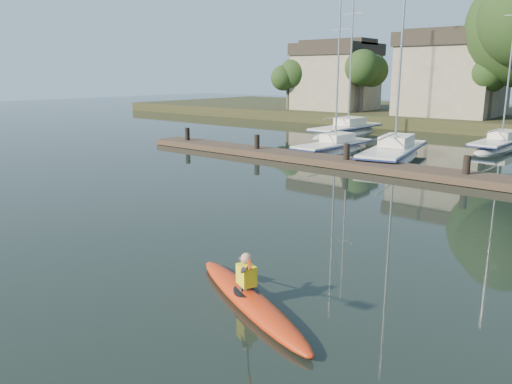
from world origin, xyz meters
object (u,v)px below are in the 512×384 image
Objects in this scene: sailboat_1 at (333,154)px; sailboat_2 at (393,162)px; kayak at (249,297)px; sailboat_5 at (346,136)px; dock at (401,170)px; sailboat_6 at (499,150)px.

sailboat_1 is 0.79× the size of sailboat_2.
kayak is 0.30× the size of sailboat_5.
dock is 16.26m from sailboat_5.
dock is at bearing 126.55° from kayak.
dock is 2.72× the size of sailboat_1.
sailboat_6 is at bearing 118.34° from kayak.
dock is 12.52m from sailboat_6.
sailboat_2 is at bearing -109.65° from sailboat_6.
sailboat_1 is 11.25m from sailboat_6.
kayak is at bearing -77.42° from dock.
sailboat_5 reaches higher than dock.
sailboat_6 is (1.30, 12.45, -0.37)m from dock.
sailboat_6 is (7.52, 8.36, 0.01)m from sailboat_1.
sailboat_2 is (4.04, -0.18, -0.03)m from sailboat_1.
sailboat_1 is at bearing 146.69° from dock.
sailboat_6 reaches higher than dock.
sailboat_5 is at bearing 121.80° from sailboat_2.
sailboat_2 is 1.11× the size of sailboat_6.
sailboat_1 reaches higher than kayak.
sailboat_5 is at bearing 139.89° from kayak.
kayak is 0.37× the size of sailboat_1.
kayak is 31.13m from sailboat_5.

